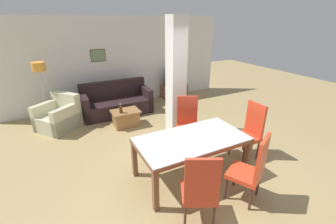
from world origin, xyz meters
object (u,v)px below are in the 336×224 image
at_px(dining_table, 192,145).
at_px(armchair, 59,117).
at_px(dining_chair_near_right, 252,168).
at_px(dining_chair_far_right, 187,122).
at_px(dining_chair_head_right, 250,130).
at_px(tv_screen, 174,78).
at_px(dining_chair_near_left, 200,189).
at_px(coffee_table, 126,118).
at_px(sofa, 117,103).
at_px(tv_stand, 174,91).
at_px(floor_lamp, 40,72).
at_px(bottle, 121,109).

height_order(dining_table, armchair, armchair).
xyz_separation_m(dining_table, dining_chair_near_right, (0.46, -0.91, -0.03)).
distance_m(dining_chair_far_right, dining_chair_near_right, 1.80).
height_order(dining_chair_head_right, tv_screen, dining_chair_head_right).
bearing_deg(dining_chair_far_right, dining_chair_near_left, 90.43).
relative_size(dining_chair_far_right, coffee_table, 1.60).
bearing_deg(sofa, dining_chair_head_right, 116.86).
bearing_deg(dining_chair_near_left, coffee_table, 115.83).
height_order(armchair, tv_stand, armchair).
distance_m(dining_table, dining_chair_far_right, 1.00).
distance_m(dining_chair_near_left, sofa, 4.37).
height_order(tv_stand, tv_screen, tv_screen).
relative_size(dining_table, dining_chair_far_right, 1.66).
xyz_separation_m(sofa, tv_stand, (2.24, 0.53, -0.09)).
bearing_deg(tv_screen, armchair, -6.21).
xyz_separation_m(dining_chair_near_left, tv_stand, (2.32, 4.90, -0.37)).
relative_size(dining_chair_near_left, floor_lamp, 0.70).
xyz_separation_m(bottle, tv_stand, (2.40, 1.57, -0.29)).
bearing_deg(bottle, tv_screen, 33.23).
relative_size(dining_table, armchair, 1.58).
distance_m(sofa, tv_stand, 2.30).
relative_size(dining_table, tv_stand, 2.03).
bearing_deg(coffee_table, armchair, 157.78).
relative_size(armchair, tv_stand, 1.28).
distance_m(armchair, floor_lamp, 1.23).
xyz_separation_m(dining_table, bottle, (-0.55, 2.41, -0.11)).
xyz_separation_m(dining_table, armchair, (-1.96, 3.12, -0.32)).
distance_m(tv_stand, tv_screen, 0.47).
bearing_deg(dining_table, dining_chair_far_right, 62.40).
bearing_deg(bottle, coffee_table, 31.13).
relative_size(dining_chair_head_right, tv_screen, 1.37).
height_order(dining_chair_head_right, dining_chair_near_left, same).
bearing_deg(dining_chair_far_right, dining_chair_head_right, 162.79).
relative_size(bottle, floor_lamp, 0.15).
relative_size(dining_chair_near_left, dining_chair_far_right, 1.00).
distance_m(armchair, coffee_table, 1.68).
distance_m(dining_table, tv_screen, 4.39).
height_order(dining_table, tv_stand, dining_table).
height_order(bottle, floor_lamp, floor_lamp).
relative_size(dining_chair_head_right, floor_lamp, 0.70).
distance_m(dining_chair_near_right, tv_stand, 5.10).
xyz_separation_m(armchair, tv_stand, (3.81, 0.86, -0.08)).
bearing_deg(armchair, dining_chair_near_left, 162.32).
xyz_separation_m(dining_chair_head_right, armchair, (-3.32, 3.12, -0.29)).
height_order(dining_chair_near_right, floor_lamp, floor_lamp).
bearing_deg(tv_stand, bottle, -146.77).
distance_m(dining_chair_far_right, coffee_table, 1.86).
relative_size(sofa, tv_screen, 2.37).
height_order(dining_chair_near_left, floor_lamp, floor_lamp).
distance_m(sofa, armchair, 1.61).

